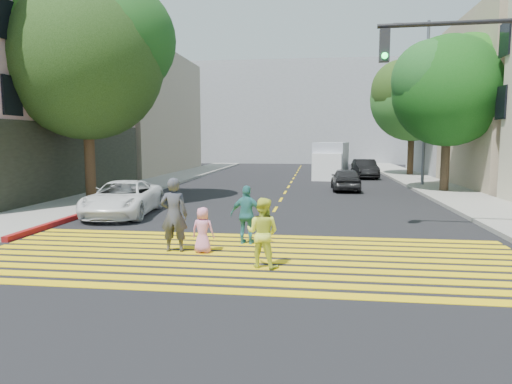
% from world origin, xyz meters
% --- Properties ---
extents(ground, '(120.00, 120.00, 0.00)m').
position_xyz_m(ground, '(0.00, 0.00, 0.00)').
color(ground, black).
extents(sidewalk_left, '(3.00, 40.00, 0.15)m').
position_xyz_m(sidewalk_left, '(-8.50, 22.00, 0.07)').
color(sidewalk_left, gray).
rests_on(sidewalk_left, ground).
extents(sidewalk_right, '(3.00, 60.00, 0.15)m').
position_xyz_m(sidewalk_right, '(8.50, 15.00, 0.07)').
color(sidewalk_right, gray).
rests_on(sidewalk_right, ground).
extents(curb_red, '(0.20, 8.00, 0.16)m').
position_xyz_m(curb_red, '(-6.90, 6.00, 0.08)').
color(curb_red, maroon).
rests_on(curb_red, ground).
extents(crosswalk, '(13.40, 5.30, 0.01)m').
position_xyz_m(crosswalk, '(0.00, 1.28, 0.01)').
color(crosswalk, yellow).
rests_on(crosswalk, ground).
extents(lane_line, '(0.12, 34.40, 0.01)m').
position_xyz_m(lane_line, '(0.00, 22.50, 0.01)').
color(lane_line, yellow).
rests_on(lane_line, ground).
extents(building_left_tan, '(12.00, 16.00, 10.00)m').
position_xyz_m(building_left_tan, '(-16.00, 28.00, 5.00)').
color(building_left_tan, tan).
rests_on(building_left_tan, ground).
extents(building_right_grey, '(10.00, 10.00, 10.00)m').
position_xyz_m(building_right_grey, '(15.00, 30.00, 5.00)').
color(building_right_grey, gray).
rests_on(building_right_grey, ground).
extents(backdrop_block, '(30.00, 8.00, 12.00)m').
position_xyz_m(backdrop_block, '(0.00, 48.00, 6.00)').
color(backdrop_block, gray).
rests_on(backdrop_block, ground).
extents(tree_left, '(8.12, 7.84, 9.69)m').
position_xyz_m(tree_left, '(-8.25, 9.80, 6.53)').
color(tree_left, '#3D2219').
rests_on(tree_left, ground).
extents(tree_right_near, '(6.76, 6.48, 8.33)m').
position_xyz_m(tree_right_near, '(8.45, 15.85, 5.64)').
color(tree_right_near, black).
rests_on(tree_right_near, ground).
extents(tree_right_far, '(8.31, 8.28, 9.23)m').
position_xyz_m(tree_right_far, '(8.89, 27.07, 6.23)').
color(tree_right_far, '#3E2F1D').
rests_on(tree_right_far, ground).
extents(pedestrian_man, '(0.72, 0.49, 1.90)m').
position_xyz_m(pedestrian_man, '(-1.91, 1.63, 0.95)').
color(pedestrian_man, '#3C3D46').
rests_on(pedestrian_man, ground).
extents(pedestrian_woman, '(0.89, 0.77, 1.57)m').
position_xyz_m(pedestrian_woman, '(0.48, 0.50, 0.78)').
color(pedestrian_woman, '#DFEA45').
rests_on(pedestrian_woman, ground).
extents(pedestrian_child, '(0.59, 0.41, 1.16)m').
position_xyz_m(pedestrian_child, '(-1.16, 1.60, 0.58)').
color(pedestrian_child, pink).
rests_on(pedestrian_child, ground).
extents(pedestrian_extra, '(0.98, 0.50, 1.60)m').
position_xyz_m(pedestrian_extra, '(-0.21, 2.72, 0.80)').
color(pedestrian_extra, teal).
rests_on(pedestrian_extra, ground).
extents(white_sedan, '(2.63, 4.86, 1.29)m').
position_xyz_m(white_sedan, '(-5.52, 6.75, 0.65)').
color(white_sedan, white).
rests_on(white_sedan, ground).
extents(dark_car_near, '(1.57, 3.80, 1.29)m').
position_xyz_m(dark_car_near, '(3.28, 16.42, 0.64)').
color(dark_car_near, black).
rests_on(dark_car_near, ground).
extents(silver_car, '(1.72, 4.18, 1.21)m').
position_xyz_m(silver_car, '(3.39, 31.35, 0.60)').
color(silver_car, gray).
rests_on(silver_car, ground).
extents(dark_car_parked, '(1.74, 4.28, 1.38)m').
position_xyz_m(dark_car_parked, '(5.20, 24.98, 0.69)').
color(dark_car_parked, black).
rests_on(dark_car_parked, ground).
extents(white_van, '(2.84, 5.80, 2.63)m').
position_xyz_m(white_van, '(2.70, 24.43, 1.25)').
color(white_van, '#B0B5C6').
rests_on(white_van, ground).
extents(traffic_signal, '(4.40, 0.45, 6.45)m').
position_xyz_m(traffic_signal, '(6.40, 4.18, 4.18)').
color(traffic_signal, '#2F2F2F').
rests_on(traffic_signal, ground).
extents(street_lamp, '(2.18, 0.61, 9.69)m').
position_xyz_m(street_lamp, '(7.79, 18.99, 5.56)').
color(street_lamp, slate).
rests_on(street_lamp, ground).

